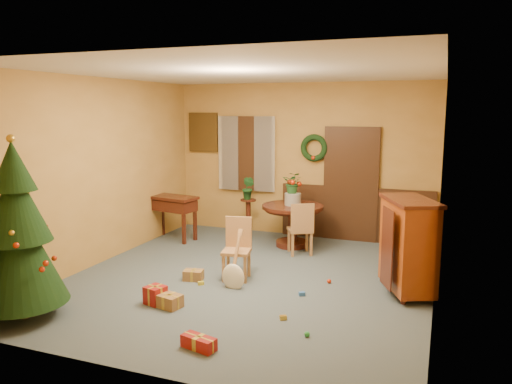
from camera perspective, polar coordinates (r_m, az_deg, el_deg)
The scene contains 21 objects.
room_envelope at distance 9.45m, azimuth 6.37°, elevation 1.52°, with size 5.50×5.50×5.50m.
dining_table at distance 8.84m, azimuth 4.20°, elevation -2.92°, with size 1.08×1.08×0.74m.
urn at distance 8.77m, azimuth 4.23°, elevation -0.82°, with size 0.29×0.29×0.21m, color slate.
centerpiece_plant at distance 8.72m, azimuth 4.25°, elevation 1.07°, with size 0.34×0.29×0.37m, color #1E4C23.
chair_near at distance 7.20m, azimuth -2.14°, elevation -6.18°, with size 0.45×0.45×0.88m.
chair_far at distance 8.33m, azimuth 5.16°, elevation -4.02°, with size 0.52×0.52×0.89m.
guitar at distance 6.82m, azimuth -2.63°, elevation -7.87°, with size 0.33×0.15×0.77m, color #EEE6C6, non-canonical shape.
plant_stand at distance 9.32m, azimuth -0.88°, elevation -2.56°, with size 0.29×0.29×0.75m.
stand_plant at distance 9.23m, azimuth -0.89°, elevation 0.47°, with size 0.24×0.19×0.43m, color #19471E.
christmas_tree at distance 6.32m, azimuth -25.54°, elevation -4.26°, with size 1.04×1.04×2.14m.
writing_desk at distance 9.38m, azimuth -9.53°, elevation -1.69°, with size 0.99×0.61×0.82m.
sideboard at distance 6.83m, azimuth 17.01°, elevation -5.64°, with size 0.89×1.12×1.27m.
gift_a at distance 6.37m, azimuth -9.90°, elevation -12.16°, with size 0.34×0.28×0.16m.
gift_b at distance 6.51m, azimuth -11.42°, elevation -11.46°, with size 0.27×0.27×0.23m.
gift_c at distance 7.27m, azimuth -7.16°, elevation -9.40°, with size 0.30×0.24×0.15m.
gift_d at distance 5.33m, azimuth -6.56°, elevation -16.73°, with size 0.40×0.24×0.13m.
toy_a at distance 6.68m, azimuth 5.27°, elevation -11.52°, with size 0.08×0.05×0.05m, color blue.
toy_b at distance 5.58m, azimuth 5.86°, elevation -15.87°, with size 0.06×0.06×0.06m, color #24863B.
toy_c at distance 7.08m, azimuth -6.32°, elevation -10.32°, with size 0.08×0.05×0.05m, color gold.
toy_d at distance 7.17m, azimuth 8.35°, elevation -10.06°, with size 0.06×0.06×0.06m, color red.
toy_e at distance 5.97m, azimuth 3.12°, elevation -14.14°, with size 0.08×0.05×0.05m, color gold.
Camera 1 is at (2.53, -6.36, 2.42)m, focal length 35.00 mm.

